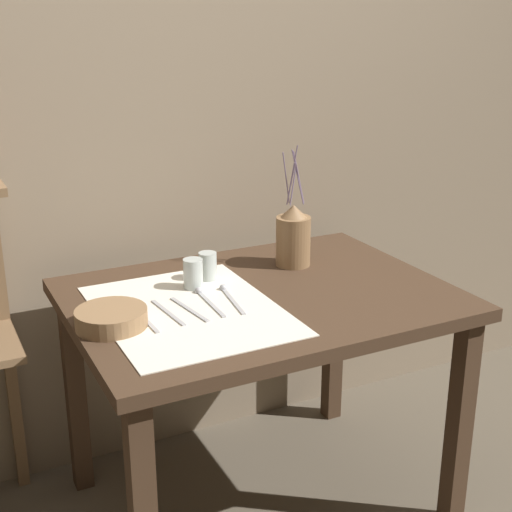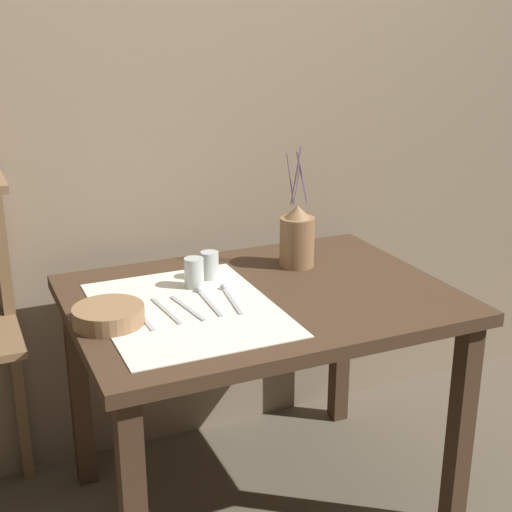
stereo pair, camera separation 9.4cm
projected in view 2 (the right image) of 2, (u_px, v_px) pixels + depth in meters
name	position (u px, v px, depth m)	size (l,w,h in m)	color
ground_plane	(260.00, 501.00, 2.38)	(12.00, 12.00, 0.00)	brown
stone_wall_back	(198.00, 120.00, 2.45)	(7.00, 0.06, 2.40)	gray
wooden_table	(260.00, 324.00, 2.17)	(1.13, 0.84, 0.75)	#422D1E
linen_cloth	(187.00, 309.00, 2.02)	(0.48, 0.62, 0.00)	silver
pitcher_with_flowers	(297.00, 238.00, 2.35)	(0.11, 0.11, 0.41)	olive
wooden_bowl	(109.00, 316.00, 1.92)	(0.19, 0.19, 0.05)	#8E6B47
glass_tumbler_near	(194.00, 273.00, 2.17)	(0.06, 0.06, 0.09)	#B7C1BC
glass_tumbler_far	(210.00, 265.00, 2.24)	(0.06, 0.06, 0.09)	#B7C1BC
fork_outer	(142.00, 316.00, 1.96)	(0.02, 0.20, 0.00)	#A8A8AD
knife_center	(166.00, 311.00, 2.00)	(0.03, 0.20, 0.00)	#A8A8AD
fork_inner	(187.00, 308.00, 2.02)	(0.04, 0.20, 0.00)	#A8A8AD
spoon_inner	(203.00, 295.00, 2.11)	(0.03, 0.22, 0.02)	#A8A8AD
spoon_outer	(227.00, 293.00, 2.13)	(0.05, 0.22, 0.02)	#A8A8AD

